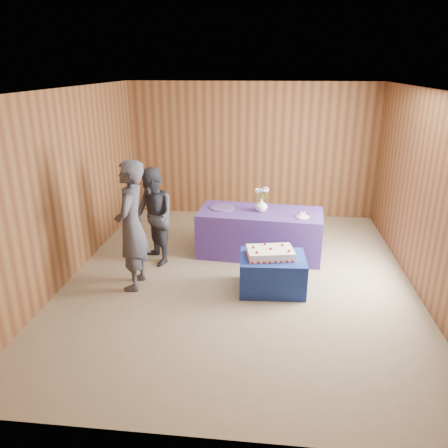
# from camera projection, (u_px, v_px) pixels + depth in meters

# --- Properties ---
(ground) EXTENTS (6.00, 6.00, 0.00)m
(ground) POSITION_uv_depth(u_px,v_px,m) (239.00, 278.00, 6.52)
(ground) COLOR gray
(ground) RESTS_ON ground
(room_shell) EXTENTS (5.04, 6.04, 2.72)m
(room_shell) POSITION_uv_depth(u_px,v_px,m) (241.00, 158.00, 5.90)
(room_shell) COLOR brown
(room_shell) RESTS_ON ground
(cake_table) EXTENTS (0.94, 0.75, 0.50)m
(cake_table) POSITION_uv_depth(u_px,v_px,m) (272.00, 273.00, 6.11)
(cake_table) COLOR navy
(cake_table) RESTS_ON ground
(serving_table) EXTENTS (2.07, 1.06, 0.75)m
(serving_table) POSITION_uv_depth(u_px,v_px,m) (260.00, 233.00, 7.23)
(serving_table) COLOR #462E80
(serving_table) RESTS_ON ground
(sheet_cake) EXTENTS (0.73, 0.56, 0.15)m
(sheet_cake) POSITION_uv_depth(u_px,v_px,m) (270.00, 253.00, 6.01)
(sheet_cake) COLOR white
(sheet_cake) RESTS_ON cake_table
(vase) EXTENTS (0.25, 0.25, 0.21)m
(vase) POSITION_uv_depth(u_px,v_px,m) (261.00, 205.00, 7.07)
(vase) COLOR white
(vase) RESTS_ON serving_table
(flower_spray) EXTENTS (0.22, 0.23, 0.17)m
(flower_spray) POSITION_uv_depth(u_px,v_px,m) (262.00, 190.00, 6.98)
(flower_spray) COLOR #286428
(flower_spray) RESTS_ON vase
(platter) EXTENTS (0.49, 0.49, 0.02)m
(platter) POSITION_uv_depth(u_px,v_px,m) (223.00, 208.00, 7.25)
(platter) COLOR #59468D
(platter) RESTS_ON serving_table
(plate) EXTENTS (0.25, 0.25, 0.01)m
(plate) POSITION_uv_depth(u_px,v_px,m) (303.00, 217.00, 6.83)
(plate) COLOR white
(plate) RESTS_ON serving_table
(cake_slice) EXTENTS (0.08, 0.07, 0.09)m
(cake_slice) POSITION_uv_depth(u_px,v_px,m) (303.00, 214.00, 6.81)
(cake_slice) COLOR white
(cake_slice) RESTS_ON plate
(knife) EXTENTS (0.26, 0.06, 0.00)m
(knife) POSITION_uv_depth(u_px,v_px,m) (304.00, 220.00, 6.72)
(knife) COLOR #B9B8BD
(knife) RESTS_ON serving_table
(guest_left) EXTENTS (0.46, 0.68, 1.83)m
(guest_left) POSITION_uv_depth(u_px,v_px,m) (131.00, 226.00, 5.98)
(guest_left) COLOR #383942
(guest_left) RESTS_ON ground
(guest_right) EXTENTS (0.92, 0.95, 1.54)m
(guest_right) POSITION_uv_depth(u_px,v_px,m) (153.00, 217.00, 6.77)
(guest_right) COLOR #31323B
(guest_right) RESTS_ON ground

